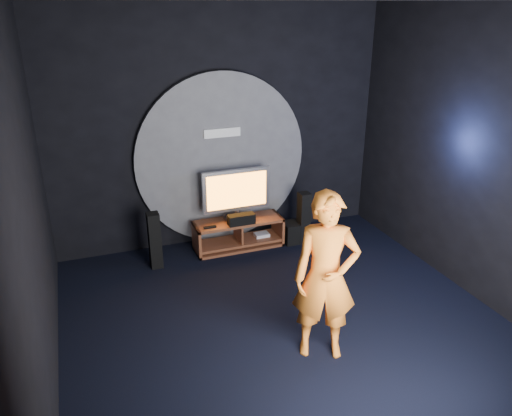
{
  "coord_description": "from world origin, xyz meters",
  "views": [
    {
      "loc": [
        -2.02,
        -4.46,
        3.49
      ],
      "look_at": [
        0.03,
        1.05,
        1.05
      ],
      "focal_mm": 35.0,
      "sensor_mm": 36.0,
      "label": 1
    }
  ],
  "objects": [
    {
      "name": "tower_speaker_right",
      "position": [
        1.12,
        1.87,
        0.41
      ],
      "size": [
        0.16,
        0.18,
        0.82
      ],
      "primitive_type": "cube",
      "color": "black",
      "rests_on": "ground"
    },
    {
      "name": "front_wall",
      "position": [
        0.0,
        -2.5,
        1.75
      ],
      "size": [
        5.0,
        0.04,
        3.5
      ],
      "primitive_type": "cube",
      "color": "black",
      "rests_on": "ground"
    },
    {
      "name": "media_console",
      "position": [
        0.12,
        2.05,
        0.2
      ],
      "size": [
        1.34,
        0.45,
        0.45
      ],
      "color": "brown",
      "rests_on": "ground"
    },
    {
      "name": "tower_speaker_left",
      "position": [
        -1.17,
        1.88,
        0.41
      ],
      "size": [
        0.16,
        0.18,
        0.82
      ],
      "primitive_type": "cube",
      "color": "black",
      "rests_on": "ground"
    },
    {
      "name": "back_wall",
      "position": [
        0.0,
        2.5,
        1.75
      ],
      "size": [
        5.0,
        0.04,
        3.5
      ],
      "primitive_type": "cube",
      "color": "black",
      "rests_on": "ground"
    },
    {
      "name": "floor",
      "position": [
        0.0,
        0.0,
        0.0
      ],
      "size": [
        5.0,
        5.0,
        0.0
      ],
      "primitive_type": "plane",
      "color": "black",
      "rests_on": "ground"
    },
    {
      "name": "right_wall",
      "position": [
        2.5,
        0.0,
        1.75
      ],
      "size": [
        0.04,
        5.0,
        3.5
      ],
      "primitive_type": "cube",
      "color": "black",
      "rests_on": "ground"
    },
    {
      "name": "player",
      "position": [
        0.17,
        -0.59,
        0.91
      ],
      "size": [
        0.78,
        0.66,
        1.82
      ],
      "primitive_type": "imported",
      "rotation": [
        0.0,
        0.0,
        -0.39
      ],
      "color": "orange",
      "rests_on": "ground"
    },
    {
      "name": "left_wall",
      "position": [
        -2.5,
        0.0,
        1.75
      ],
      "size": [
        0.04,
        5.0,
        3.5
      ],
      "primitive_type": "cube",
      "color": "black",
      "rests_on": "ground"
    },
    {
      "name": "ceiling",
      "position": [
        0.0,
        0.0,
        3.5
      ],
      "size": [
        5.0,
        5.0,
        0.01
      ],
      "primitive_type": "cube",
      "color": "black",
      "rests_on": "back_wall"
    },
    {
      "name": "tv",
      "position": [
        0.11,
        2.12,
        0.88
      ],
      "size": [
        1.03,
        0.22,
        0.78
      ],
      "color": "#AEAEB5",
      "rests_on": "media_console"
    },
    {
      "name": "subwoofer",
      "position": [
        0.96,
        1.93,
        0.16
      ],
      "size": [
        0.29,
        0.29,
        0.32
      ],
      "primitive_type": "cube",
      "color": "black",
      "rests_on": "ground"
    },
    {
      "name": "remote",
      "position": [
        -0.36,
        1.93,
        0.46
      ],
      "size": [
        0.18,
        0.05,
        0.02
      ],
      "primitive_type": "cube",
      "color": "black",
      "rests_on": "media_console"
    },
    {
      "name": "wall_disc_panel",
      "position": [
        0.0,
        2.44,
        1.3
      ],
      "size": [
        2.6,
        0.11,
        2.6
      ],
      "color": "#515156",
      "rests_on": "ground"
    },
    {
      "name": "center_speaker",
      "position": [
        0.11,
        1.9,
        0.53
      ],
      "size": [
        0.4,
        0.15,
        0.15
      ],
      "primitive_type": "cube",
      "color": "black",
      "rests_on": "media_console"
    }
  ]
}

